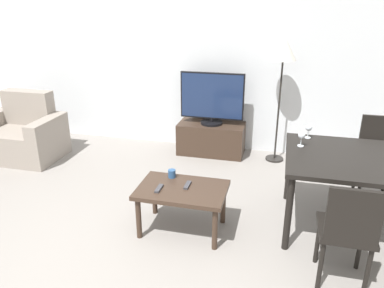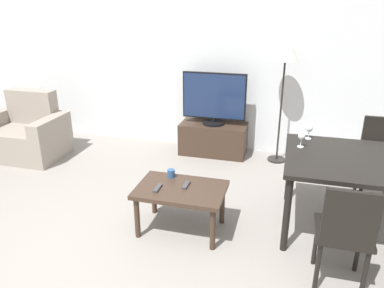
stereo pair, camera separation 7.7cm
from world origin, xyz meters
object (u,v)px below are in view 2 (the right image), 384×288
at_px(wine_glass_left, 309,129).
at_px(floor_lamp, 286,55).
at_px(remote_primary, 186,185).
at_px(wine_glass_center, 302,137).
at_px(dining_table, 369,167).
at_px(tv, 214,99).
at_px(coffee_table, 181,194).
at_px(remote_secondary, 158,188).
at_px(tv_stand, 213,139).
at_px(dining_chair_far, 379,153).
at_px(cup_white_near, 171,173).
at_px(armchair, 26,134).
at_px(dining_chair_near, 345,231).

bearing_deg(wine_glass_left, floor_lamp, 106.07).
height_order(remote_primary, wine_glass_center, wine_glass_center).
bearing_deg(dining_table, tv, 138.42).
height_order(coffee_table, wine_glass_center, wine_glass_center).
bearing_deg(wine_glass_left, remote_secondary, -145.91).
bearing_deg(floor_lamp, remote_secondary, -116.22).
distance_m(tv_stand, floor_lamp, 1.49).
relative_size(dining_chair_far, floor_lamp, 0.54).
relative_size(tv, cup_white_near, 11.04).
xyz_separation_m(dining_table, wine_glass_center, (-0.59, 0.15, 0.18)).
height_order(tv, remote_primary, tv).
relative_size(tv, wine_glass_left, 5.97).
bearing_deg(armchair, remote_primary, -23.27).
distance_m(dining_chair_far, remote_primary, 2.18).
bearing_deg(dining_chair_near, dining_chair_far, 72.84).
bearing_deg(dining_chair_near, wine_glass_left, 102.18).
distance_m(wine_glass_left, wine_glass_center, 0.26).
height_order(tv, dining_chair_near, tv).
relative_size(remote_secondary, wine_glass_center, 1.03).
height_order(tv_stand, dining_chair_far, dining_chair_far).
relative_size(dining_chair_near, floor_lamp, 0.54).
distance_m(tv_stand, cup_white_near, 1.77).
bearing_deg(tv, remote_secondary, -92.52).
xyz_separation_m(dining_table, dining_chair_far, (0.25, 0.82, -0.17)).
distance_m(dining_chair_near, wine_glass_left, 1.30).
height_order(remote_primary, remote_secondary, same).
xyz_separation_m(dining_table, floor_lamp, (-0.84, 1.52, 0.75)).
height_order(floor_lamp, cup_white_near, floor_lamp).
bearing_deg(dining_table, wine_glass_left, 142.00).
xyz_separation_m(remote_primary, cup_white_near, (-0.19, 0.14, 0.03)).
bearing_deg(floor_lamp, tv, 178.74).
distance_m(floor_lamp, cup_white_near, 2.18).
distance_m(remote_primary, wine_glass_left, 1.37).
height_order(dining_table, cup_white_near, dining_table).
bearing_deg(remote_primary, wine_glass_center, 26.75).
bearing_deg(armchair, dining_chair_far, 0.37).
xyz_separation_m(coffee_table, cup_white_near, (-0.15, 0.19, 0.10)).
height_order(coffee_table, dining_table, dining_table).
height_order(floor_lamp, wine_glass_center, floor_lamp).
distance_m(armchair, dining_table, 4.33).
xyz_separation_m(tv_stand, remote_primary, (0.15, -1.89, 0.24)).
distance_m(tv, coffee_table, 1.98).
xyz_separation_m(armchair, floor_lamp, (3.40, 0.72, 1.11)).
xyz_separation_m(remote_primary, wine_glass_center, (0.99, 0.50, 0.39)).
xyz_separation_m(dining_chair_near, cup_white_near, (-1.53, 0.61, -0.02)).
bearing_deg(wine_glass_left, coffee_table, -144.02).
distance_m(remote_primary, cup_white_near, 0.24).
relative_size(cup_white_near, wine_glass_left, 0.54).
xyz_separation_m(tv_stand, wine_glass_center, (1.14, -1.39, 0.63)).
xyz_separation_m(dining_table, wine_glass_left, (-0.52, 0.41, 0.18)).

